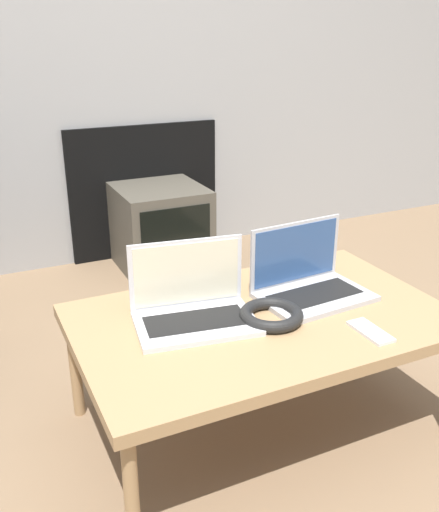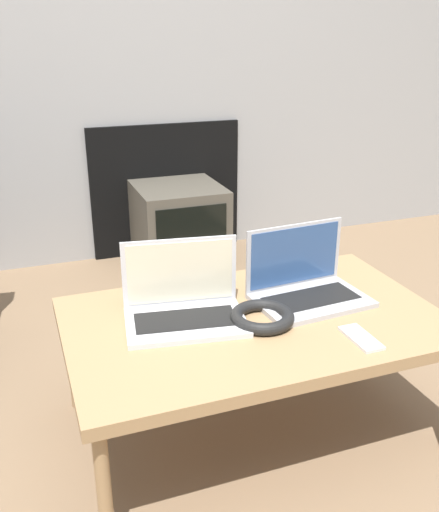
% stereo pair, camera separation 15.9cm
% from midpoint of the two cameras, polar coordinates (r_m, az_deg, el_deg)
% --- Properties ---
extents(ground_plane, '(14.00, 14.00, 0.00)m').
position_cam_midpoint_polar(ground_plane, '(1.69, 7.14, -22.77)').
color(ground_plane, '#7A6047').
extents(wall_back, '(7.00, 0.08, 2.60)m').
position_cam_midpoint_polar(wall_back, '(3.06, -13.45, 23.15)').
color(wall_back, '#999999').
rests_on(wall_back, ground_plane).
extents(table, '(1.10, 0.69, 0.39)m').
position_cam_midpoint_polar(table, '(1.71, 1.65, -6.95)').
color(table, '#9E7A51').
rests_on(table, ground_plane).
extents(laptop_left, '(0.37, 0.28, 0.22)m').
position_cam_midpoint_polar(laptop_left, '(1.66, -5.49, -4.90)').
color(laptop_left, silver).
rests_on(laptop_left, table).
extents(laptop_right, '(0.36, 0.25, 0.22)m').
position_cam_midpoint_polar(laptop_right, '(1.82, 6.34, -2.48)').
color(laptop_right, '#B2B2B7').
rests_on(laptop_right, table).
extents(headphones, '(0.19, 0.19, 0.04)m').
position_cam_midpoint_polar(headphones, '(1.66, 2.47, -5.96)').
color(headphones, black).
rests_on(headphones, table).
extents(phone, '(0.06, 0.14, 0.01)m').
position_cam_midpoint_polar(phone, '(1.64, 12.18, -7.45)').
color(phone, silver).
rests_on(phone, table).
extents(tv, '(0.44, 0.46, 0.43)m').
position_cam_midpoint_polar(tv, '(3.00, -7.42, 2.80)').
color(tv, '#4C473D').
rests_on(tv, ground_plane).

